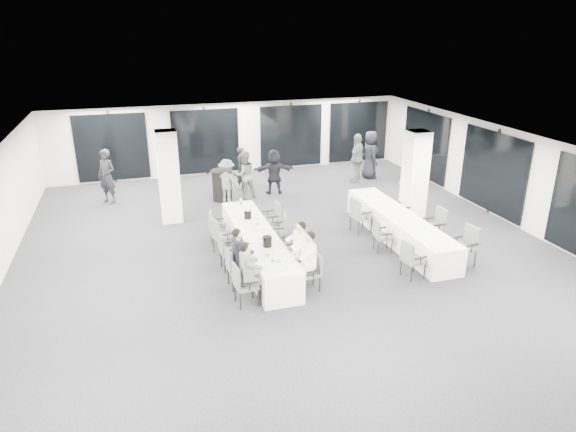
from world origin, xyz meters
name	(u,v)px	position (x,y,z in m)	size (l,w,h in m)	color
room	(308,187)	(0.89, 1.11, 1.39)	(14.04, 16.04, 2.84)	black
column_left	(169,177)	(-2.80, 3.20, 1.40)	(0.60, 0.60, 2.80)	white
column_right	(415,178)	(4.20, 1.00, 1.40)	(0.60, 0.60, 2.80)	white
banquet_table_main	(257,246)	(-0.95, -0.27, 0.38)	(0.90, 5.00, 0.75)	white
banquet_table_side	(399,227)	(3.12, -0.17, 0.38)	(0.90, 5.00, 0.75)	white
cocktail_table	(222,185)	(-0.97, 4.69, 0.53)	(0.76, 0.76, 1.05)	black
chair_main_left_near	(242,282)	(-1.78, -2.36, 0.54)	(0.52, 0.56, 0.95)	#4C4E53
chair_main_left_second	(235,266)	(-1.78, -1.53, 0.54)	(0.51, 0.56, 0.95)	#4C4E53
chair_main_left_mid	(227,249)	(-1.78, -0.57, 0.54)	(0.50, 0.55, 0.94)	#4C4E53
chair_main_left_fourth	(220,234)	(-1.78, 0.34, 0.56)	(0.60, 0.63, 0.98)	#4C4E53
chair_main_left_far	(215,224)	(-1.77, 1.26, 0.50)	(0.53, 0.56, 0.87)	#4C4E53
chair_main_right_near	(313,270)	(-0.12, -2.15, 0.50)	(0.47, 0.51, 0.87)	#4C4E53
chair_main_right_second	(304,258)	(-0.12, -1.53, 0.49)	(0.50, 0.53, 0.86)	#4C4E53
chair_main_right_mid	(293,243)	(-0.12, -0.64, 0.52)	(0.47, 0.52, 0.91)	#4C4E53
chair_main_right_fourth	(281,228)	(-0.12, 0.45, 0.51)	(0.53, 0.56, 0.89)	#4C4E53
chair_main_right_far	(273,216)	(-0.11, 1.26, 0.55)	(0.49, 0.55, 0.96)	#4C4E53
chair_side_left_near	(411,257)	(2.29, -2.29, 0.53)	(0.54, 0.58, 0.93)	#4C4E53
chair_side_left_mid	(381,234)	(2.30, -0.71, 0.50)	(0.50, 0.54, 0.88)	#4C4E53
chair_side_left_far	(359,213)	(2.28, 0.67, 0.58)	(0.59, 0.63, 1.02)	#4C4E53
chair_side_right_near	(467,244)	(3.96, -2.07, 0.58)	(0.59, 0.63, 1.02)	#4C4E53
chair_side_right_mid	(436,224)	(3.96, -0.69, 0.58)	(0.53, 0.59, 1.02)	#4C4E53
chair_side_right_far	(406,207)	(3.95, 0.95, 0.51)	(0.51, 0.55, 0.90)	#4C4E53
seated_guest_a	(250,270)	(-1.62, -2.35, 0.81)	(0.50, 0.38, 1.44)	slate
seated_guest_b	(241,254)	(-1.62, -1.53, 0.81)	(0.50, 0.38, 1.44)	black
seated_guest_c	(306,258)	(-0.28, -2.15, 0.81)	(0.50, 0.38, 1.44)	white
seated_guest_d	(298,247)	(-0.28, -1.54, 0.81)	(0.50, 0.38, 1.44)	white
standing_guest_a	(242,166)	(-0.04, 5.69, 0.88)	(0.64, 0.52, 1.77)	black
standing_guest_b	(244,172)	(-0.19, 4.69, 0.94)	(0.91, 0.55, 1.88)	slate
standing_guest_c	(227,178)	(-0.85, 4.37, 0.85)	(1.10, 0.56, 1.70)	slate
standing_guest_d	(357,155)	(4.32, 5.35, 1.05)	(1.23, 0.69, 2.10)	slate
standing_guest_e	(370,152)	(5.00, 5.69, 1.04)	(1.01, 0.61, 2.09)	black
standing_guest_f	(274,169)	(0.92, 4.88, 0.90)	(1.66, 0.64, 1.81)	black
standing_guest_g	(106,173)	(-4.67, 5.55, 1.04)	(0.76, 0.61, 2.07)	black
standing_guest_h	(409,183)	(4.62, 2.00, 0.89)	(0.86, 0.52, 1.78)	slate
ice_bucket_near	(267,241)	(-0.91, -1.16, 0.88)	(0.22, 0.22, 0.25)	black
ice_bucket_far	(248,214)	(-0.95, 0.80, 0.86)	(0.20, 0.20, 0.23)	black
water_bottle_a	(273,259)	(-1.04, -2.11, 0.86)	(0.07, 0.07, 0.22)	silver
water_bottle_b	(258,222)	(-0.83, 0.15, 0.86)	(0.07, 0.07, 0.21)	silver
water_bottle_c	(241,203)	(-0.92, 1.78, 0.87)	(0.08, 0.08, 0.24)	silver
plate_a	(268,255)	(-1.03, -1.65, 0.76)	(0.20, 0.20, 0.03)	white
plate_b	(279,262)	(-0.89, -2.07, 0.76)	(0.18, 0.18, 0.03)	white
plate_c	(263,239)	(-0.93, -0.75, 0.76)	(0.19, 0.19, 0.03)	white
wine_glass	(286,262)	(-0.82, -2.38, 0.89)	(0.07, 0.07, 0.19)	silver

